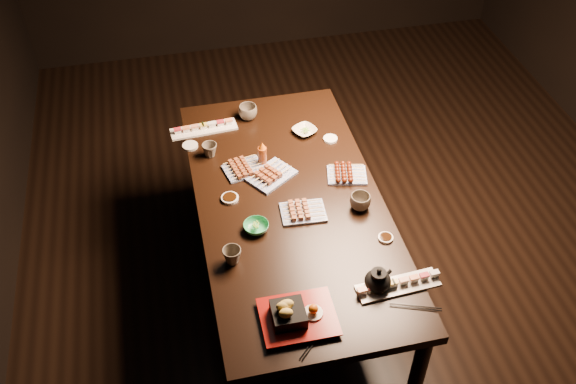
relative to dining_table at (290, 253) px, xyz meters
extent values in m
plane|color=black|center=(0.47, 0.28, -0.38)|extent=(5.00, 5.00, 0.00)
cube|color=black|center=(0.00, 0.00, 0.00)|extent=(1.13, 1.90, 0.75)
imported|color=#339D63|center=(-0.20, -0.15, 0.39)|extent=(0.15, 0.15, 0.04)
imported|color=beige|center=(0.20, 0.51, 0.39)|extent=(0.17, 0.17, 0.03)
imported|color=#534A3F|center=(-0.34, -0.32, 0.41)|extent=(0.11, 0.11, 0.08)
imported|color=#534A3F|center=(0.32, -0.11, 0.41)|extent=(0.14, 0.14, 0.08)
imported|color=#534A3F|center=(-0.34, 0.44, 0.41)|extent=(0.10, 0.10, 0.07)
imported|color=#534A3F|center=(-0.08, 0.72, 0.42)|extent=(0.14, 0.14, 0.08)
cylinder|color=maroon|center=(-0.08, 0.31, 0.45)|extent=(0.06, 0.06, 0.14)
cylinder|color=white|center=(-0.29, 0.08, 0.38)|extent=(0.09, 0.09, 0.02)
cylinder|color=white|center=(0.32, 0.43, 0.38)|extent=(0.08, 0.08, 0.01)
cylinder|color=white|center=(0.38, -0.34, 0.38)|extent=(0.08, 0.08, 0.01)
cylinder|color=white|center=(-0.43, 0.53, 0.38)|extent=(0.09, 0.09, 0.01)
camera|label=1|loc=(-0.50, -2.20, 2.56)|focal=40.00mm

